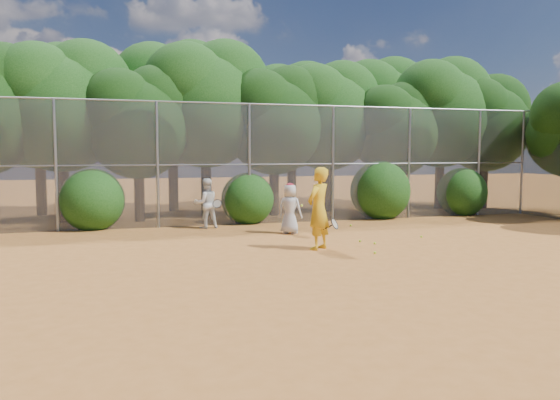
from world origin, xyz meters
name	(u,v)px	position (x,y,z in m)	size (l,w,h in m)	color
ground	(351,254)	(0.00, 0.00, 0.00)	(80.00, 80.00, 0.00)	#A86025
fence_back	(275,163)	(-0.12, 6.00, 2.05)	(20.05, 0.09, 4.03)	gray
tree_1	(63,101)	(-6.94, 8.54, 4.16)	(4.64, 4.03, 6.35)	black
tree_2	(139,118)	(-4.45, 7.83, 3.58)	(3.99, 3.47, 5.47)	black
tree_3	(207,99)	(-1.94, 8.84, 4.40)	(4.89, 4.26, 6.70)	black
tree_4	(275,116)	(0.55, 8.24, 3.76)	(4.19, 3.64, 5.73)	black
tree_5	(329,112)	(3.06, 9.04, 4.05)	(4.51, 3.92, 6.17)	black
tree_6	(396,126)	(5.55, 8.03, 3.47)	(3.86, 3.36, 5.29)	black
tree_7	(442,108)	(8.06, 8.64, 4.28)	(4.77, 4.14, 6.53)	black
tree_8	(486,119)	(10.05, 8.34, 3.82)	(4.25, 3.70, 5.82)	black
tree_9	(40,101)	(-7.94, 10.84, 4.34)	(4.83, 4.20, 6.62)	black
tree_10	(173,97)	(-2.93, 11.05, 4.63)	(5.15, 4.48, 7.06)	black
tree_11	(293,111)	(2.06, 10.64, 4.16)	(4.64, 4.03, 6.35)	black
tree_12	(381,106)	(6.56, 11.24, 4.51)	(5.02, 4.37, 6.88)	black
bush_0	(92,197)	(-6.00, 6.30, 1.00)	(2.00, 2.00, 2.00)	#154110
bush_1	(247,197)	(-1.00, 6.30, 0.90)	(1.80, 1.80, 1.80)	#154110
bush_2	(380,188)	(4.00, 6.30, 1.10)	(2.20, 2.20, 2.20)	#154110
bush_3	(462,190)	(7.50, 6.30, 0.95)	(1.90, 1.90, 1.90)	#154110
player_yellow	(319,209)	(-0.52, 0.80, 1.02)	(0.96, 0.84, 2.04)	gold
player_teen	(290,209)	(-0.38, 3.50, 0.75)	(0.85, 0.82, 1.50)	silver
player_white	(206,203)	(-2.56, 5.40, 0.79)	(0.89, 0.79, 1.58)	silver
ball_0	(375,243)	(1.15, 1.05, 0.03)	(0.07, 0.07, 0.07)	#C7E92A
ball_1	(375,253)	(0.53, -0.18, 0.03)	(0.07, 0.07, 0.07)	#C7E92A
ball_2	(421,237)	(2.91, 1.67, 0.03)	(0.07, 0.07, 0.07)	#C7E92A
ball_3	(360,241)	(0.93, 1.49, 0.03)	(0.07, 0.07, 0.07)	#C7E92A
ball_4	(351,225)	(2.01, 4.45, 0.03)	(0.07, 0.07, 0.07)	#C7E92A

